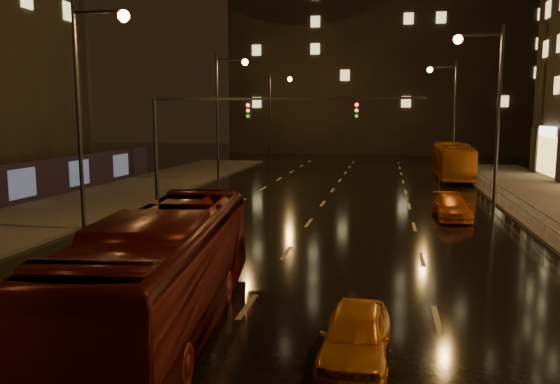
% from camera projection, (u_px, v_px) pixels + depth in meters
% --- Properties ---
extents(ground, '(140.00, 140.00, 0.00)m').
position_uv_depth(ground, '(319.00, 209.00, 30.42)').
color(ground, black).
rests_on(ground, ground).
extents(sidewalk_left, '(7.00, 70.00, 0.15)m').
position_uv_depth(sidewalk_left, '(47.00, 215.00, 28.11)').
color(sidewalk_left, '#38332D').
rests_on(sidewalk_left, ground).
extents(building_distant, '(44.00, 16.00, 36.00)m').
position_uv_depth(building_distant, '(392.00, 25.00, 77.73)').
color(building_distant, black).
rests_on(building_distant, ground).
extents(traffic_signal, '(15.31, 0.32, 6.20)m').
position_uv_depth(traffic_signal, '(230.00, 124.00, 30.73)').
color(traffic_signal, black).
rests_on(traffic_signal, ground).
extents(railing_right, '(0.05, 56.00, 1.00)m').
position_uv_depth(railing_right, '(523.00, 205.00, 26.42)').
color(railing_right, '#99999E').
rests_on(railing_right, sidewalk_right).
extents(bus_red, '(3.74, 10.80, 2.95)m').
position_uv_depth(bus_red, '(165.00, 272.00, 13.00)').
color(bus_red, '#4D0E0B').
rests_on(bus_red, ground).
extents(bus_curb, '(2.58, 10.60, 2.95)m').
position_uv_depth(bus_curb, '(453.00, 161.00, 44.78)').
color(bus_curb, '#9A4C0F').
rests_on(bus_curb, ground).
extents(taxi_near, '(1.51, 3.51, 1.18)m').
position_uv_depth(taxi_near, '(356.00, 336.00, 11.38)').
color(taxi_near, '#C66B12').
rests_on(taxi_near, ground).
extents(taxi_far, '(1.77, 4.09, 1.17)m').
position_uv_depth(taxi_far, '(451.00, 207.00, 27.60)').
color(taxi_far, '#BC4C11').
rests_on(taxi_far, ground).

